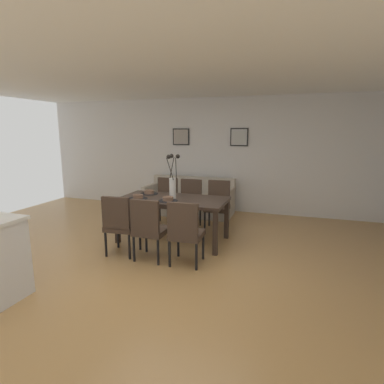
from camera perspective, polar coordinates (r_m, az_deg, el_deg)
ground_plane at (r=4.51m, az=-4.99°, el=-12.94°), size 9.00×9.00×0.00m
back_wall_panel at (r=7.23m, az=5.13°, el=6.84°), size 9.00×0.10×2.60m
ceiling_panel at (r=4.56m, az=-3.46°, el=21.29°), size 9.00×7.20×0.08m
dining_table at (r=5.17m, az=-3.58°, el=-2.00°), size 1.80×0.92×0.74m
dining_chair_near_left at (r=4.70m, az=-13.21°, el=-5.51°), size 0.47×0.47×0.92m
dining_chair_near_right at (r=6.19m, az=-4.96°, el=-1.26°), size 0.46×0.46×0.92m
dining_chair_far_left at (r=4.44m, az=-8.01°, el=-6.33°), size 0.45×0.45×0.92m
dining_chair_far_right at (r=5.99m, az=-0.53°, el=-1.64°), size 0.46×0.46×0.92m
dining_chair_mid_left at (r=4.24m, az=-1.28°, el=-7.08°), size 0.46×0.46×0.92m
dining_chair_mid_right at (r=5.86m, az=4.82°, el=-1.96°), size 0.46×0.46×0.92m
centerpiece_vase at (r=5.10m, az=-3.62°, el=1.95°), size 0.21×0.23×0.73m
placemat_near_left at (r=5.19m, az=-9.98°, el=-1.18°), size 0.32×0.32×0.01m
bowl_near_left at (r=5.19m, az=-10.00°, el=-0.77°), size 0.17×0.17×0.07m
placemat_near_right at (r=5.55m, az=-7.98°, el=-0.32°), size 0.32×0.32×0.01m
bowl_near_right at (r=5.54m, az=-7.99°, el=0.06°), size 0.17×0.17×0.07m
placemat_far_left at (r=4.96m, az=-4.48°, el=-1.61°), size 0.32×0.32×0.01m
bowl_far_left at (r=4.96m, az=-4.49°, el=-1.19°), size 0.17×0.17×0.07m
sofa at (r=7.01m, az=-0.48°, el=-1.70°), size 1.97×0.84×0.80m
framed_picture_left at (r=7.41m, az=-2.06°, el=10.21°), size 0.41×0.03×0.39m
framed_picture_center at (r=7.05m, az=8.75°, el=10.04°), size 0.40×0.03×0.40m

